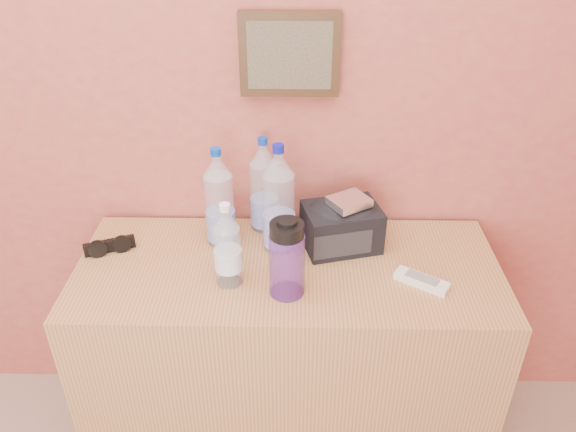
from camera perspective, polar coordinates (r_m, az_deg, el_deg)
The scene contains 11 objects.
picture_frame at distance 1.73m, azimuth 0.17°, elevation 16.07°, with size 0.30×0.03×0.25m, color #382311, non-canonical shape.
dresser at distance 2.02m, azimuth -0.00°, elevation -14.47°, with size 1.31×0.55×0.82m, color tan.
pet_large_a at distance 1.79m, azimuth -6.97°, elevation 1.38°, with size 0.09×0.09×0.34m.
pet_large_b at distance 1.85m, azimuth -2.47°, elevation 2.73°, with size 0.09×0.09×0.33m.
pet_large_c at distance 1.74m, azimuth -0.95°, elevation 1.19°, with size 0.10×0.10×0.36m.
pet_small at distance 1.62m, azimuth -6.15°, elevation -3.37°, with size 0.08×0.08×0.27m.
nalgene_bottle at distance 1.57m, azimuth -0.12°, elevation -4.29°, with size 0.10×0.10×0.25m.
sunglasses at distance 1.89m, azimuth -17.67°, elevation -2.89°, with size 0.16×0.06×0.04m, color black, non-canonical shape.
ac_remote at distance 1.71m, azimuth 13.43°, elevation -6.44°, with size 0.16×0.05×0.02m, color white.
toiletry_bag at distance 1.80m, azimuth 5.46°, elevation -0.88°, with size 0.23×0.17×0.16m, color black, non-canonical shape.
foil_packet at distance 1.74m, azimuth 6.22°, elevation 1.46°, with size 0.12×0.10×0.02m, color silver.
Camera 1 is at (0.39, 0.31, 1.87)m, focal length 35.00 mm.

